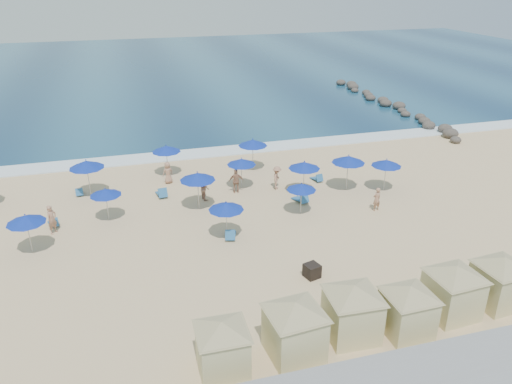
# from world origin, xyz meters

# --- Properties ---
(ground) EXTENTS (160.00, 160.00, 0.00)m
(ground) POSITION_xyz_m (0.00, 0.00, 0.00)
(ground) COLOR #D4B486
(ground) RESTS_ON ground
(ocean) EXTENTS (160.00, 80.00, 0.06)m
(ocean) POSITION_xyz_m (0.00, 55.00, 0.03)
(ocean) COLOR #0E304F
(ocean) RESTS_ON ground
(surf_line) EXTENTS (160.00, 2.50, 0.08)m
(surf_line) POSITION_xyz_m (0.00, 15.50, 0.04)
(surf_line) COLOR white
(surf_line) RESTS_ON ground
(rock_jetty) EXTENTS (2.56, 26.66, 0.96)m
(rock_jetty) POSITION_xyz_m (24.01, 24.90, 0.36)
(rock_jetty) COLOR #322D2A
(rock_jetty) RESTS_ON ground
(trash_bin) EXTENTS (0.90, 0.90, 0.73)m
(trash_bin) POSITION_xyz_m (2.54, -4.78, 0.36)
(trash_bin) COLOR black
(trash_bin) RESTS_ON ground
(cabana_0) EXTENTS (4.15, 4.15, 2.61)m
(cabana_0) POSITION_xyz_m (-3.33, -9.95, 1.49)
(cabana_0) COLOR beige
(cabana_0) RESTS_ON ground
(cabana_1) EXTENTS (4.57, 4.57, 2.88)m
(cabana_1) POSITION_xyz_m (-0.30, -9.88, 1.65)
(cabana_1) COLOR beige
(cabana_1) RESTS_ON ground
(cabana_2) EXTENTS (4.57, 4.57, 2.87)m
(cabana_2) POSITION_xyz_m (2.48, -9.45, 1.64)
(cabana_2) COLOR beige
(cabana_2) RESTS_ON ground
(cabana_3) EXTENTS (4.23, 4.23, 2.65)m
(cabana_3) POSITION_xyz_m (4.90, -9.91, 1.52)
(cabana_3) COLOR beige
(cabana_3) RESTS_ON ground
(cabana_4) EXTENTS (4.54, 4.54, 2.85)m
(cabana_4) POSITION_xyz_m (7.57, -9.35, 1.63)
(cabana_4) COLOR beige
(cabana_4) RESTS_ON ground
(cabana_5) EXTENTS (4.45, 4.45, 2.80)m
(cabana_5) POSITION_xyz_m (10.20, -9.26, 1.60)
(cabana_5) COLOR beige
(cabana_5) RESTS_ON ground
(umbrella_1) EXTENTS (2.13, 2.13, 2.43)m
(umbrella_1) POSITION_xyz_m (-11.79, 1.86, 2.10)
(umbrella_1) COLOR #A5A8AD
(umbrella_1) RESTS_ON ground
(umbrella_2) EXTENTS (2.41, 2.41, 2.74)m
(umbrella_2) POSITION_xyz_m (-8.73, 8.96, 2.38)
(umbrella_2) COLOR #A5A8AD
(umbrella_2) RESTS_ON ground
(umbrella_3) EXTENTS (1.97, 1.97, 2.24)m
(umbrella_3) POSITION_xyz_m (-7.55, 4.79, 1.94)
(umbrella_3) COLOR #A5A8AD
(umbrella_3) RESTS_ON ground
(umbrella_4) EXTENTS (2.20, 2.20, 2.50)m
(umbrella_4) POSITION_xyz_m (-3.01, 11.33, 2.17)
(umbrella_4) COLOR #A5A8AD
(umbrella_4) RESTS_ON ground
(umbrella_5) EXTENTS (2.35, 2.35, 2.68)m
(umbrella_5) POSITION_xyz_m (-1.72, 4.83, 2.32)
(umbrella_5) COLOR #A5A8AD
(umbrella_5) RESTS_ON ground
(umbrella_6) EXTENTS (2.10, 2.10, 2.39)m
(umbrella_6) POSITION_xyz_m (-0.80, 0.50, 2.07)
(umbrella_6) COLOR #A5A8AD
(umbrella_6) RESTS_ON ground
(umbrella_7) EXTENTS (2.09, 2.09, 2.38)m
(umbrella_7) POSITION_xyz_m (1.87, 7.35, 2.06)
(umbrella_7) COLOR #A5A8AD
(umbrella_7) RESTS_ON ground
(umbrella_8) EXTENTS (1.92, 1.92, 2.19)m
(umbrella_8) POSITION_xyz_m (4.57, 2.31, 1.90)
(umbrella_8) COLOR #A5A8AD
(umbrella_8) RESTS_ON ground
(umbrella_9) EXTENTS (2.29, 2.29, 2.61)m
(umbrella_9) POSITION_xyz_m (3.65, 10.66, 2.26)
(umbrella_9) COLOR #A5A8AD
(umbrella_9) RESTS_ON ground
(umbrella_10) EXTENTS (2.37, 2.37, 2.70)m
(umbrella_10) POSITION_xyz_m (9.12, 5.02, 2.34)
(umbrella_10) COLOR #A5A8AD
(umbrella_10) RESTS_ON ground
(umbrella_11) EXTENTS (2.14, 2.14, 2.43)m
(umbrella_11) POSITION_xyz_m (11.69, 4.19, 2.11)
(umbrella_11) COLOR #A5A8AD
(umbrella_11) RESTS_ON ground
(umbrella_12) EXTENTS (2.22, 2.22, 2.53)m
(umbrella_12) POSITION_xyz_m (5.83, 5.15, 2.20)
(umbrella_12) COLOR #A5A8AD
(umbrella_12) RESTS_ON ground
(beach_chair_0) EXTENTS (0.81, 1.27, 0.65)m
(beach_chair_0) POSITION_xyz_m (-10.88, 4.90, 0.22)
(beach_chair_0) COLOR #2A649A
(beach_chair_0) RESTS_ON ground
(beach_chair_1) EXTENTS (0.61, 1.17, 0.62)m
(beach_chair_1) POSITION_xyz_m (-9.51, 9.33, 0.21)
(beach_chair_1) COLOR #2A649A
(beach_chair_1) RESTS_ON ground
(beach_chair_2) EXTENTS (0.79, 1.46, 0.77)m
(beach_chair_2) POSITION_xyz_m (-3.90, 7.46, 0.27)
(beach_chair_2) COLOR #2A649A
(beach_chair_2) RESTS_ON ground
(beach_chair_3) EXTENTS (0.93, 1.43, 0.73)m
(beach_chair_3) POSITION_xyz_m (-0.61, 0.33, 0.25)
(beach_chair_3) COLOR #2A649A
(beach_chair_3) RESTS_ON ground
(beach_chair_4) EXTENTS (0.94, 1.49, 0.76)m
(beach_chair_4) POSITION_xyz_m (5.21, 3.89, 0.26)
(beach_chair_4) COLOR #2A649A
(beach_chair_4) RESTS_ON ground
(beach_chair_5) EXTENTS (0.71, 1.26, 0.66)m
(beach_chair_5) POSITION_xyz_m (7.70, 7.08, 0.23)
(beach_chair_5) COLOR #2A649A
(beach_chair_5) RESTS_ON ground
(beachgoer_0) EXTENTS (0.76, 0.79, 1.82)m
(beachgoer_0) POSITION_xyz_m (-10.78, 3.93, 0.91)
(beachgoer_0) COLOR #A9775E
(beachgoer_0) RESTS_ON ground
(beachgoer_1) EXTENTS (0.76, 0.89, 1.59)m
(beachgoer_1) POSITION_xyz_m (-1.06, 6.23, 0.79)
(beachgoer_1) COLOR #A9775E
(beachgoer_1) RESTS_ON ground
(beachgoer_2) EXTENTS (1.11, 0.61, 1.78)m
(beachgoer_2) POSITION_xyz_m (1.31, 6.69, 0.89)
(beachgoer_2) COLOR #A9775E
(beachgoer_2) RESTS_ON ground
(beachgoer_3) EXTENTS (1.06, 1.28, 1.72)m
(beachgoer_3) POSITION_xyz_m (4.32, 6.57, 0.86)
(beachgoer_3) COLOR #A9775E
(beachgoer_3) RESTS_ON ground
(beachgoer_4) EXTENTS (0.93, 0.76, 1.65)m
(beachgoer_4) POSITION_xyz_m (-3.16, 9.78, 0.83)
(beachgoer_4) COLOR #A9775E
(beachgoer_4) RESTS_ON ground
(beachgoer_5) EXTENTS (0.67, 0.51, 1.63)m
(beachgoer_5) POSITION_xyz_m (9.54, 1.37, 0.82)
(beachgoer_5) COLOR #A9775E
(beachgoer_5) RESTS_ON ground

